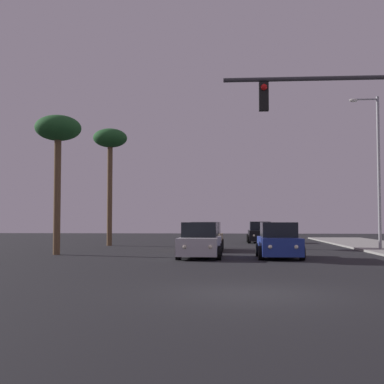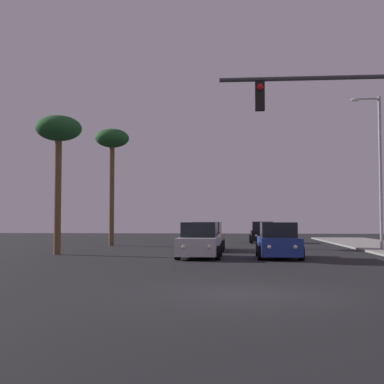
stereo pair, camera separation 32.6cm
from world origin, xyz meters
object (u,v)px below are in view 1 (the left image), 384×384
Objects in this scene: car_blue at (279,242)px; palm_tree_mid at (110,144)px; car_silver at (200,242)px; street_lamp at (376,164)px; car_tan at (206,238)px; car_black at (260,233)px; palm_tree_near at (58,134)px.

car_blue is 17.13m from palm_tree_mid.
car_silver is 0.52× the size of palm_tree_mid.
car_blue is at bearing -133.61° from street_lamp.
palm_tree_mid is at bearing -47.78° from car_blue.
car_tan is 11.99m from car_black.
palm_tree_near is at bearing 32.65° from car_tan.
car_tan is (-3.72, 6.13, 0.00)m from car_blue.
car_tan is at bearing -176.99° from street_lamp.
street_lamp is at bearing -144.19° from car_silver.
palm_tree_near is (-11.29, -15.85, 5.50)m from car_black.
palm_tree_mid reaches higher than palm_tree_near.
palm_tree_near is (-17.58, -4.99, 1.15)m from street_lamp.
palm_tree_near is at bearing 54.71° from car_black.
car_black is (3.74, 17.65, 0.00)m from car_silver.
car_blue is 1.00× the size of car_black.
car_silver is 18.05m from car_black.
street_lamp is at bearing -16.30° from palm_tree_mid.
car_blue is (3.70, 0.14, 0.00)m from car_silver.
car_black is 13.88m from palm_tree_mid.
street_lamp reaches higher than car_blue.
street_lamp is 1.24× the size of palm_tree_near.
car_silver is 1.00× the size of car_blue.
car_silver is 1.01× the size of car_black.
car_silver and car_tan have the same top height.
car_tan is (-0.02, 6.27, 0.00)m from car_silver.
street_lamp is at bearing 15.86° from palm_tree_near.
car_black is 0.48× the size of street_lamp.
street_lamp is 17.95m from palm_tree_mid.
car_silver is 0.48× the size of street_lamp.
palm_tree_mid is at bearing -57.35° from car_silver.
street_lamp reaches higher than palm_tree_mid.
car_silver is 0.60× the size of palm_tree_near.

